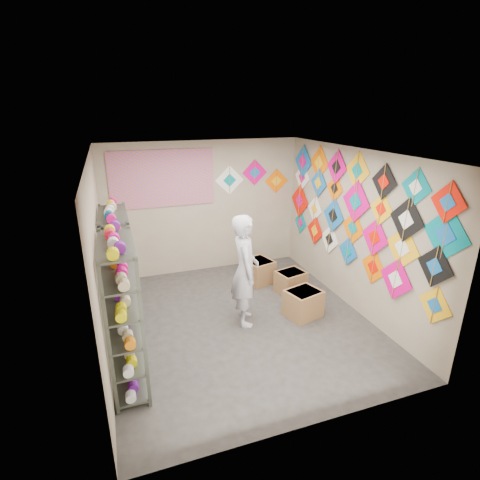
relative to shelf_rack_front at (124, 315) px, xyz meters
name	(u,v)px	position (x,y,z in m)	size (l,w,h in m)	color
ground	(240,321)	(1.78, 0.85, -0.95)	(4.50, 4.50, 0.00)	#332F2C
room_walls	(240,225)	(1.78, 0.85, 0.69)	(4.50, 4.50, 4.50)	tan
shelf_rack_front	(124,315)	(0.00, 0.00, 0.00)	(0.40, 1.10, 1.90)	#4C5147
shelf_rack_back	(119,272)	(0.00, 1.30, 0.00)	(0.40, 1.10, 1.90)	#4C5147
string_spools	(120,285)	(0.00, 0.65, 0.10)	(0.12, 2.36, 0.12)	#EF0B83
kite_wall_display	(353,212)	(3.76, 0.87, 0.71)	(0.05, 4.36, 2.02)	yellow
back_wall_kites	(252,178)	(2.82, 3.09, 0.95)	(1.62, 0.02, 0.74)	white
poster	(163,179)	(0.98, 3.08, 1.05)	(2.00, 0.01, 1.10)	#9752B3
shopkeeper	(245,270)	(1.86, 0.85, -0.05)	(0.56, 0.73, 1.80)	silver
carton_a	(303,303)	(2.83, 0.68, -0.72)	(0.55, 0.46, 0.46)	olive
carton_b	(291,282)	(3.02, 1.51, -0.74)	(0.50, 0.41, 0.41)	olive
carton_c	(259,271)	(2.61, 2.11, -0.72)	(0.48, 0.53, 0.46)	olive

